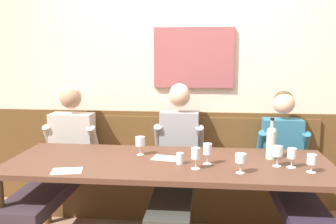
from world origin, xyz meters
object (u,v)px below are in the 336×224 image
(person_right_seat, at_px, (176,164))
(person_center_left_seat, at_px, (58,162))
(wine_glass_right_end, at_px, (140,142))
(wall_bench, at_px, (176,185))
(wine_glass_center_front, at_px, (196,154))
(wine_glass_by_bottle, at_px, (278,152))
(dining_table, at_px, (168,170))
(wine_bottle_amber_mid, at_px, (271,141))
(wine_glass_left_end, at_px, (241,159))
(water_tumbler_center, at_px, (180,158))
(wine_glass_mid_right, at_px, (292,154))
(person_left_seat, at_px, (291,172))
(wine_glass_center_rear, at_px, (208,150))
(wine_glass_mid_left, at_px, (312,160))

(person_right_seat, bearing_deg, person_center_left_seat, -179.71)
(wine_glass_right_end, bearing_deg, wall_bench, 67.09)
(wine_glass_center_front, distance_m, wine_glass_by_bottle, 0.61)
(wine_glass_by_bottle, bearing_deg, dining_table, 176.46)
(person_center_left_seat, xyz_separation_m, wine_glass_by_bottle, (1.84, -0.38, 0.25))
(wine_glass_center_front, bearing_deg, wine_bottle_amber_mid, 28.97)
(dining_table, xyz_separation_m, wine_glass_right_end, (-0.25, 0.15, 0.18))
(wine_glass_by_bottle, distance_m, wine_glass_left_end, 0.34)
(person_right_seat, bearing_deg, wall_bench, 94.91)
(person_center_left_seat, relative_size, wine_glass_by_bottle, 8.83)
(water_tumbler_center, bearing_deg, person_right_seat, 98.86)
(wall_bench, xyz_separation_m, wine_glass_right_end, (-0.25, -0.58, 0.58))
(person_right_seat, height_order, wine_glass_mid_right, person_right_seat)
(dining_table, distance_m, person_left_seat, 1.05)
(wine_glass_center_rear, bearing_deg, wine_glass_mid_left, -8.96)
(wall_bench, bearing_deg, dining_table, -90.00)
(wall_bench, height_order, wine_glass_center_rear, wall_bench)
(wall_bench, xyz_separation_m, person_right_seat, (0.03, -0.40, 0.34))
(wine_glass_center_rear, height_order, water_tumbler_center, wine_glass_center_rear)
(wall_bench, bearing_deg, person_left_seat, -22.73)
(wine_glass_by_bottle, bearing_deg, wine_glass_center_rear, -179.27)
(wine_glass_center_front, height_order, wine_glass_right_end, wine_glass_center_front)
(wine_bottle_amber_mid, distance_m, wine_glass_center_front, 0.67)
(wine_glass_right_end, xyz_separation_m, wine_glass_center_rear, (0.55, -0.21, -0.00))
(person_center_left_seat, distance_m, wine_glass_mid_right, 2.00)
(wine_glass_mid_right, distance_m, wine_glass_left_end, 0.42)
(wall_bench, distance_m, person_right_seat, 0.53)
(dining_table, height_order, person_right_seat, person_right_seat)
(wine_glass_by_bottle, bearing_deg, wine_glass_mid_right, -12.46)
(wall_bench, height_order, wine_glass_center_front, wall_bench)
(wine_glass_mid_left, bearing_deg, wine_bottle_amber_mid, 124.92)
(wine_bottle_amber_mid, distance_m, wine_glass_by_bottle, 0.20)
(wine_bottle_amber_mid, relative_size, wine_glass_mid_right, 2.26)
(wine_bottle_amber_mid, height_order, wine_glass_by_bottle, wine_bottle_amber_mid)
(dining_table, bearing_deg, person_center_left_seat, 162.30)
(wine_glass_mid_left, bearing_deg, wine_glass_center_rear, 171.04)
(wine_glass_left_end, relative_size, wine_glass_center_rear, 0.87)
(wine_glass_center_front, xyz_separation_m, water_tumbler_center, (-0.12, 0.11, -0.07))
(wall_bench, distance_m, person_left_seat, 1.13)
(person_left_seat, xyz_separation_m, wine_glass_center_front, (-0.78, -0.49, 0.27))
(wine_glass_right_end, relative_size, wine_glass_center_rear, 0.94)
(wine_bottle_amber_mid, bearing_deg, wine_glass_mid_left, -55.08)
(dining_table, height_order, wine_glass_mid_left, wine_glass_mid_left)
(person_right_seat, bearing_deg, dining_table, -95.84)
(person_left_seat, height_order, wine_glass_by_bottle, person_left_seat)
(wall_bench, relative_size, wine_glass_center_rear, 17.39)
(wine_glass_center_front, relative_size, wine_glass_center_rear, 0.98)
(person_center_left_seat, bearing_deg, water_tumbler_center, -19.26)
(person_left_seat, relative_size, wine_glass_mid_left, 10.34)
(wine_glass_mid_left, height_order, wine_glass_center_front, wine_glass_center_front)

